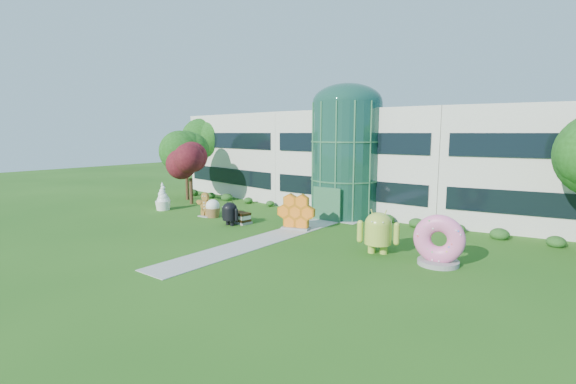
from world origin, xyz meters
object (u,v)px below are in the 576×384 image
Objects in this scene: gingerbread at (205,204)px; android_black at (230,212)px; donut at (439,239)px; android_green at (378,229)px.

android_black is at bearing -18.57° from gingerbread.
donut reaches higher than gingerbread.
android_green is 1.03× the size of donut.
android_green reaches higher than gingerbread.
android_black is 0.92× the size of gingerbread.
gingerbread is (-4.15, 1.11, 0.00)m from android_black.
android_green is at bearing 169.76° from donut.
gingerbread is at bearing 155.19° from android_green.
donut is at bearing -6.51° from gingerbread.
gingerbread is at bearing 166.58° from donut.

